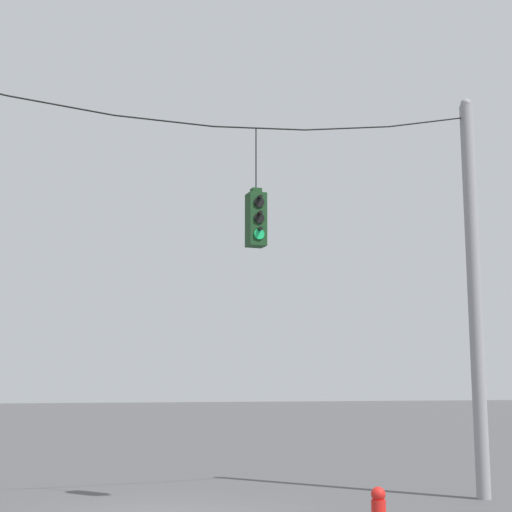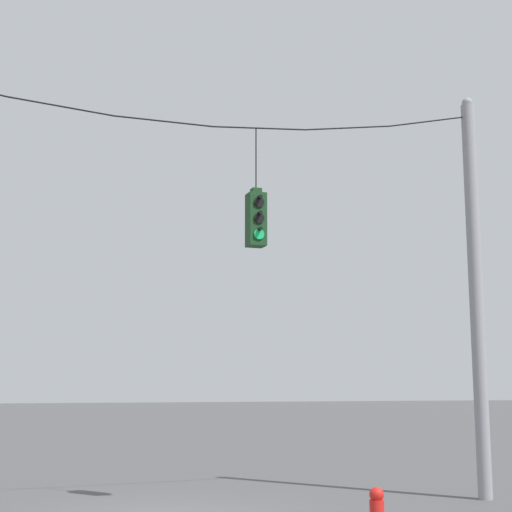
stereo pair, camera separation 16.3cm
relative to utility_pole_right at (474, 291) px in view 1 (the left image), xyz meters
The scene contains 4 objects.
utility_pole_right is the anchor object (origin of this frame).
span_wire 7.44m from the utility_pole_right, behind, with size 13.39×0.03×0.88m.
traffic_light_over_intersection 5.02m from the utility_pole_right, behind, with size 0.34×0.58×2.35m.
fire_hydrant 6.30m from the utility_pole_right, 142.68° to the right, with size 0.22×0.30×0.75m.
Camera 1 is at (-3.03, -13.76, 2.23)m, focal length 55.00 mm.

